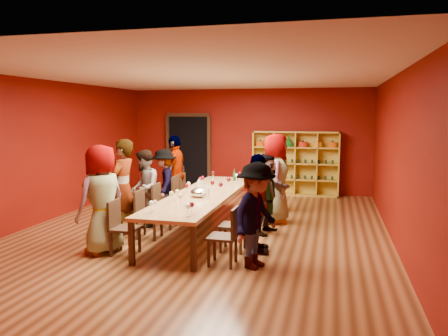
{
  "coord_description": "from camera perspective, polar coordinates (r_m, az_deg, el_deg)",
  "views": [
    {
      "loc": [
        2.42,
        -8.02,
        2.29
      ],
      "look_at": [
        0.2,
        0.82,
        1.15
      ],
      "focal_mm": 35.0,
      "sensor_mm": 36.0,
      "label": 1
    }
  ],
  "objects": [
    {
      "name": "carafe_a",
      "position": [
        8.81,
        -3.26,
        -2.28
      ],
      "size": [
        0.1,
        0.1,
        0.23
      ],
      "color": "white",
      "rests_on": "tasting_table"
    },
    {
      "name": "carafe_b",
      "position": [
        7.97,
        -2.24,
        -3.22
      ],
      "size": [
        0.12,
        0.12,
        0.24
      ],
      "color": "white",
      "rests_on": "tasting_table"
    },
    {
      "name": "person_left_0",
      "position": [
        7.42,
        -15.67,
        -3.96
      ],
      "size": [
        0.79,
        1.0,
        1.79
      ],
      "primitive_type": "imported",
      "rotation": [
        0.0,
        0.0,
        -1.99
      ],
      "color": "pink",
      "rests_on": "ground"
    },
    {
      "name": "person_right_3",
      "position": [
        9.22,
        6.71,
        -1.35
      ],
      "size": [
        0.67,
        1.0,
        1.88
      ],
      "primitive_type": "imported",
      "rotation": [
        0.0,
        0.0,
        1.77
      ],
      "color": "pink",
      "rests_on": "ground"
    },
    {
      "name": "wine_glass_11",
      "position": [
        9.14,
        0.61,
        -1.56
      ],
      "size": [
        0.09,
        0.09,
        0.22
      ],
      "color": "white",
      "rests_on": "tasting_table"
    },
    {
      "name": "chair_person_right_2",
      "position": [
        8.49,
        3.56,
        -5.09
      ],
      "size": [
        0.42,
        0.42,
        0.89
      ],
      "color": "black",
      "rests_on": "ground"
    },
    {
      "name": "wine_glass_8",
      "position": [
        6.74,
        -4.25,
        -4.87
      ],
      "size": [
        0.08,
        0.08,
        0.19
      ],
      "color": "white",
      "rests_on": "tasting_table"
    },
    {
      "name": "person_right_2",
      "position": [
        8.39,
        5.46,
        -3.34
      ],
      "size": [
        0.81,
        1.49,
        1.54
      ],
      "primitive_type": "imported",
      "rotation": [
        0.0,
        0.0,
        1.28
      ],
      "color": "pink",
      "rests_on": "ground"
    },
    {
      "name": "chair_person_left_0",
      "position": [
        7.36,
        -13.38,
        -7.18
      ],
      "size": [
        0.42,
        0.42,
        0.89
      ],
      "color": "black",
      "rests_on": "ground"
    },
    {
      "name": "room_shell",
      "position": [
        8.42,
        -2.66,
        1.73
      ],
      "size": [
        7.1,
        9.1,
        3.04
      ],
      "color": "#5C3218",
      "rests_on": "ground"
    },
    {
      "name": "wine_glass_0",
      "position": [
        6.59,
        -4.76,
        -5.07
      ],
      "size": [
        0.08,
        0.08,
        0.21
      ],
      "color": "white",
      "rests_on": "tasting_table"
    },
    {
      "name": "wine_glass_10",
      "position": [
        6.91,
        -9.46,
        -4.66
      ],
      "size": [
        0.08,
        0.08,
        0.19
      ],
      "color": "white",
      "rests_on": "tasting_table"
    },
    {
      "name": "wine_glass_2",
      "position": [
        7.65,
        -6.87,
        -3.42
      ],
      "size": [
        0.08,
        0.08,
        0.2
      ],
      "color": "white",
      "rests_on": "tasting_table"
    },
    {
      "name": "spittoon_bowl",
      "position": [
        8.14,
        -3.28,
        -3.24
      ],
      "size": [
        0.33,
        0.33,
        0.18
      ],
      "primitive_type": "ellipsoid",
      "color": "silver",
      "rests_on": "tasting_table"
    },
    {
      "name": "wine_glass_14",
      "position": [
        9.27,
        -3.13,
        -1.51
      ],
      "size": [
        0.08,
        0.08,
        0.21
      ],
      "color": "white",
      "rests_on": "tasting_table"
    },
    {
      "name": "wine_glass_13",
      "position": [
        7.87,
        -6.12,
        -3.16
      ],
      "size": [
        0.08,
        0.08,
        0.19
      ],
      "color": "white",
      "rests_on": "tasting_table"
    },
    {
      "name": "wine_glass_1",
      "position": [
        10.12,
        2.06,
        -0.76
      ],
      "size": [
        0.08,
        0.08,
        0.21
      ],
      "color": "white",
      "rests_on": "tasting_table"
    },
    {
      "name": "wine_glass_15",
      "position": [
        8.71,
        -4.66,
        -2.14
      ],
      "size": [
        0.08,
        0.08,
        0.2
      ],
      "color": "white",
      "rests_on": "tasting_table"
    },
    {
      "name": "wine_glass_19",
      "position": [
        8.73,
        -1.52,
        -1.99
      ],
      "size": [
        0.09,
        0.09,
        0.22
      ],
      "color": "white",
      "rests_on": "tasting_table"
    },
    {
      "name": "wine_glass_3",
      "position": [
        10.37,
        -1.47,
        -0.69
      ],
      "size": [
        0.07,
        0.07,
        0.18
      ],
      "color": "white",
      "rests_on": "tasting_table"
    },
    {
      "name": "chair_person_right_4",
      "position": [
        10.29,
        5.46,
        -2.95
      ],
      "size": [
        0.42,
        0.42,
        0.89
      ],
      "color": "black",
      "rests_on": "ground"
    },
    {
      "name": "wine_glass_7",
      "position": [
        8.47,
        -0.44,
        -2.24
      ],
      "size": [
        0.09,
        0.09,
        0.22
      ],
      "color": "white",
      "rests_on": "tasting_table"
    },
    {
      "name": "chair_person_left_3",
      "position": [
        9.9,
        -5.79,
        -3.35
      ],
      "size": [
        0.42,
        0.42,
        0.89
      ],
      "color": "black",
      "rests_on": "ground"
    },
    {
      "name": "chair_person_left_1",
      "position": [
        8.2,
        -10.27,
        -5.63
      ],
      "size": [
        0.42,
        0.42,
        0.89
      ],
      "color": "black",
      "rests_on": "ground"
    },
    {
      "name": "wine_glass_12",
      "position": [
        9.54,
        -2.81,
        -1.35
      ],
      "size": [
        0.08,
        0.08,
        0.19
      ],
      "color": "white",
      "rests_on": "tasting_table"
    },
    {
      "name": "wine_glass_17",
      "position": [
        9.99,
        1.63,
        -1.01
      ],
      "size": [
        0.07,
        0.07,
        0.18
      ],
      "color": "white",
      "rests_on": "tasting_table"
    },
    {
      "name": "chair_person_right_1",
      "position": [
        7.32,
        1.78,
        -7.07
      ],
      "size": [
        0.42,
        0.42,
        0.89
      ],
      "color": "black",
      "rests_on": "ground"
    },
    {
      "name": "person_right_4",
      "position": [
        10.19,
        7.19,
        -0.94
      ],
      "size": [
        0.65,
        0.75,
        1.74
      ],
      "primitive_type": "imported",
      "rotation": [
        0.0,
        0.0,
        1.23
      ],
      "color": "#527BAA",
      "rests_on": "ground"
    },
    {
      "name": "person_left_3",
      "position": [
        9.99,
        -7.82,
        -1.81
      ],
      "size": [
        0.71,
        1.05,
        1.5
      ],
      "primitive_type": "imported",
      "rotation": [
        0.0,
        0.0,
        -1.21
      ],
      "color": "white",
      "rests_on": "ground"
    },
    {
      "name": "person_left_4",
      "position": [
        10.36,
        -6.35,
        -0.67
      ],
      "size": [
        0.49,
        1.05,
        1.79
      ],
      "primitive_type": "imported",
      "rotation": [
        0.0,
        0.0,
        -1.56
      ],
      "color": "silver",
      "rests_on": "ground"
    },
    {
      "name": "wine_bottle",
      "position": [
        10.04,
        1.37,
        -1.08
      ],
      "size": [
        0.08,
        0.08,
        0.28
      ],
      "color": "#163D1A",
      "rests_on": "tasting_table"
    },
    {
      "name": "person_left_1",
      "position": [
        8.31,
        -13.1,
        -2.6
      ],
      "size": [
        0.52,
        0.69,
        1.83
      ],
      "primitive_type": "imported",
      "rotation": [
        0.0,
        0.0,
        -1.62
      ],
      "color": "#5474AE",
      "rests_on": "ground"
    },
    {
      "name": "wine_glass_18",
      "position": [
        8.15,
        -3.48,
        -2.87
      ],
      "size": [
        0.07,
        0.07,
        0.18
      ],
      "color": "white",
      "rests_on": "tasting_table"
    },
    {
      "name": "chair_person_right_0",
      "position": [
        6.66,
        0.48,
        -8.51
      ],
      "size": [
        0.42,
        0.42,
        0.89
      ],
      "color": "black",
      "rests_on": "ground"
    },
    {
      "name": "wine_glass_5",
      "position": [
        7.49,
        -2.66,
        -3.56
      ],
      "size": [
        0.08,
        0.08,
        0.21
      ],
      "color": "white",
      "rests_on": "tasting_table"
    },
    {
      "name": "person_right_1",
      "position": [
        7.18,
        4.37,
        -4.69
      ],
      "size": [
        0.58,
        1.02,
        1.64
      ],
      "primitive_type": "imported",
      "rotation": [
        0.0,
        0.0,
        1.72
      ],
      "color": "#5D82C0",
      "rests_on": "ground"
    },
    {
      "name": "chair_person_left_4",
      "position": [
        10.33,
        -4.92,
        -2.9
      ],
      "size": [
        0.42,
        0.42,
        0.89
      ],
      "color": "black",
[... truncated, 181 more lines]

